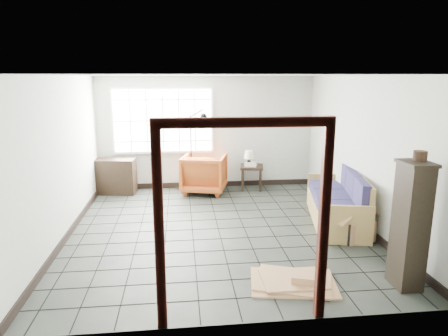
{
  "coord_description": "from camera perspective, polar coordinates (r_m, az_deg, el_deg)",
  "views": [
    {
      "loc": [
        -0.62,
        -6.49,
        2.58
      ],
      "look_at": [
        0.13,
        0.3,
        1.01
      ],
      "focal_mm": 32.0,
      "sensor_mm": 36.0,
      "label": 1
    }
  ],
  "objects": [
    {
      "name": "ground",
      "position": [
        7.01,
        -0.83,
        -8.65
      ],
      "size": [
        5.5,
        5.5,
        0.0
      ],
      "primitive_type": "plane",
      "color": "black",
      "rests_on": "ground"
    },
    {
      "name": "room_shell",
      "position": [
        6.61,
        -0.9,
        5.11
      ],
      "size": [
        5.02,
        5.52,
        2.61
      ],
      "color": "#A6ABA4",
      "rests_on": "ground"
    },
    {
      "name": "window_panel",
      "position": [
        9.25,
        -8.71,
        6.71
      ],
      "size": [
        2.32,
        0.08,
        1.52
      ],
      "color": "silver",
      "rests_on": "ground"
    },
    {
      "name": "doorway_trim",
      "position": [
        4.02,
        2.81,
        -4.42
      ],
      "size": [
        1.8,
        0.08,
        2.2
      ],
      "color": "#35110C",
      "rests_on": "ground"
    },
    {
      "name": "futon_sofa",
      "position": [
        7.51,
        16.21,
        -4.93
      ],
      "size": [
        1.23,
        2.24,
        0.94
      ],
      "rotation": [
        0.0,
        0.0,
        -0.21
      ],
      "color": "olive",
      "rests_on": "ground"
    },
    {
      "name": "armchair",
      "position": [
        9.03,
        -2.83,
        -0.52
      ],
      "size": [
        1.13,
        1.08,
        0.96
      ],
      "primitive_type": "imported",
      "rotation": [
        0.0,
        0.0,
        2.89
      ],
      "color": "#9B5316",
      "rests_on": "ground"
    },
    {
      "name": "side_table",
      "position": [
        9.28,
        3.97,
        -0.26
      ],
      "size": [
        0.6,
        0.6,
        0.57
      ],
      "rotation": [
        0.0,
        0.0,
        -0.18
      ],
      "color": "black",
      "rests_on": "ground"
    },
    {
      "name": "table_lamp",
      "position": [
        9.17,
        3.61,
        1.81
      ],
      "size": [
        0.24,
        0.24,
        0.35
      ],
      "rotation": [
        0.0,
        0.0,
        -0.02
      ],
      "color": "black",
      "rests_on": "side_table"
    },
    {
      "name": "projector",
      "position": [
        9.2,
        3.85,
        0.57
      ],
      "size": [
        0.31,
        0.28,
        0.09
      ],
      "rotation": [
        0.0,
        0.0,
        -0.35
      ],
      "color": "silver",
      "rests_on": "side_table"
    },
    {
      "name": "floor_lamp",
      "position": [
        9.03,
        -3.85,
        2.82
      ],
      "size": [
        0.57,
        0.37,
        1.87
      ],
      "rotation": [
        0.0,
        0.0,
        0.37
      ],
      "color": "black",
      "rests_on": "ground"
    },
    {
      "name": "console_shelf",
      "position": [
        9.28,
        -15.63,
        -1.17
      ],
      "size": [
        1.06,
        0.53,
        0.79
      ],
      "rotation": [
        0.0,
        0.0,
        -0.13
      ],
      "color": "black",
      "rests_on": "ground"
    },
    {
      "name": "tall_shelf",
      "position": [
        5.42,
        25.06,
        -7.34
      ],
      "size": [
        0.34,
        0.44,
        1.6
      ],
      "rotation": [
        0.0,
        0.0,
        0.0
      ],
      "color": "black",
      "rests_on": "ground"
    },
    {
      "name": "pot",
      "position": [
        5.27,
        26.23,
        1.56
      ],
      "size": [
        0.17,
        0.17,
        0.12
      ],
      "rotation": [
        0.0,
        0.0,
        -0.07
      ],
      "color": "black",
      "rests_on": "tall_shelf"
    },
    {
      "name": "open_box",
      "position": [
        6.86,
        18.15,
        -8.28
      ],
      "size": [
        0.93,
        0.63,
        0.48
      ],
      "rotation": [
        0.0,
        0.0,
        0.28
      ],
      "color": "#9F6C4C",
      "rests_on": "ground"
    },
    {
      "name": "cardboard_pile",
      "position": [
        5.36,
        10.06,
        -15.57
      ],
      "size": [
        1.18,
        0.97,
        0.16
      ],
      "rotation": [
        0.0,
        0.0,
        -0.21
      ],
      "color": "#9F6C4C",
      "rests_on": "ground"
    }
  ]
}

